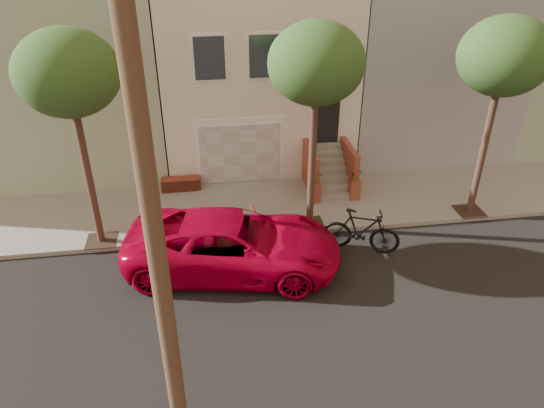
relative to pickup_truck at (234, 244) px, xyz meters
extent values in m
plane|color=black|center=(1.56, -2.13, -0.83)|extent=(90.00, 90.00, 0.00)
cube|color=gray|center=(1.56, 3.22, -0.76)|extent=(40.00, 3.70, 0.15)
cube|color=beige|center=(1.56, 9.07, 2.82)|extent=(7.00, 8.00, 7.00)
cube|color=#8FA081|center=(-5.24, 9.07, 2.82)|extent=(6.50, 8.00, 7.00)
cube|color=gray|center=(8.36, 9.07, 2.82)|extent=(6.50, 8.00, 7.00)
cube|color=white|center=(0.66, 5.09, 0.57)|extent=(3.20, 0.12, 2.50)
cube|color=silver|center=(0.66, 5.03, 0.47)|extent=(2.90, 0.06, 2.20)
cube|color=gray|center=(0.66, 3.22, -0.67)|extent=(3.20, 3.70, 0.02)
cube|color=brown|center=(-1.54, 4.77, -0.46)|extent=(1.40, 0.45, 0.44)
cube|color=black|center=(3.76, 5.04, 1.72)|extent=(1.00, 0.06, 2.00)
cube|color=#3F4751|center=(-0.24, 5.04, 3.92)|extent=(1.00, 0.06, 1.40)
cube|color=white|center=(-0.24, 5.06, 3.92)|extent=(1.15, 0.05, 1.55)
cube|color=#3F4751|center=(1.56, 5.04, 3.92)|extent=(1.00, 0.06, 1.40)
cube|color=white|center=(1.56, 5.06, 3.92)|extent=(1.15, 0.05, 1.55)
cube|color=#3F4751|center=(3.36, 5.04, 3.92)|extent=(1.00, 0.06, 1.40)
cube|color=white|center=(3.36, 5.06, 3.92)|extent=(1.15, 0.05, 1.55)
cube|color=gray|center=(3.76, 3.25, -0.58)|extent=(1.20, 0.28, 0.20)
cube|color=gray|center=(3.76, 3.53, -0.38)|extent=(1.20, 0.28, 0.20)
cube|color=gray|center=(3.76, 3.81, -0.18)|extent=(1.20, 0.28, 0.20)
cube|color=gray|center=(3.76, 4.09, 0.02)|extent=(1.20, 0.28, 0.20)
cube|color=gray|center=(3.76, 4.37, 0.22)|extent=(1.20, 0.28, 0.20)
cube|color=gray|center=(3.76, 4.65, 0.42)|extent=(1.20, 0.28, 0.20)
cube|color=gray|center=(3.76, 4.93, 0.62)|extent=(1.20, 0.28, 0.20)
cube|color=brown|center=(3.06, 4.09, 0.12)|extent=(0.18, 1.96, 1.60)
cube|color=brown|center=(4.46, 4.09, 0.12)|extent=(0.18, 1.96, 1.60)
cube|color=brown|center=(3.06, 3.21, -0.33)|extent=(0.35, 0.35, 0.70)
imported|color=#204318|center=(3.06, 3.21, 0.24)|extent=(0.40, 0.35, 0.45)
cube|color=brown|center=(4.46, 3.21, -0.33)|extent=(0.35, 0.35, 0.70)
imported|color=#204318|center=(4.46, 3.21, 0.24)|extent=(0.41, 0.35, 0.45)
cube|color=#2D2116|center=(-3.94, 1.77, -0.68)|extent=(0.90, 0.90, 0.02)
cylinder|color=#3B261B|center=(-3.94, 1.77, 1.42)|extent=(0.22, 0.22, 4.20)
ellipsoid|color=#204318|center=(-3.94, 1.77, 4.47)|extent=(2.70, 2.57, 2.29)
cube|color=#2D2116|center=(2.56, 1.77, -0.68)|extent=(0.90, 0.90, 0.02)
cylinder|color=#3B261B|center=(2.56, 1.77, 1.42)|extent=(0.22, 0.22, 4.20)
ellipsoid|color=#204318|center=(2.56, 1.77, 4.47)|extent=(2.70, 2.57, 2.29)
cube|color=#2D2116|center=(8.06, 1.77, -0.68)|extent=(0.90, 0.90, 0.02)
cylinder|color=#3B261B|center=(8.06, 1.77, 1.42)|extent=(0.22, 0.22, 4.20)
ellipsoid|color=#204318|center=(8.06, 1.77, 4.47)|extent=(2.70, 2.57, 2.29)
cylinder|color=#4A3222|center=(-1.44, -5.33, 4.17)|extent=(0.30, 0.30, 10.00)
imported|color=#B40026|center=(0.00, 0.00, 0.00)|extent=(6.40, 3.82, 1.66)
imported|color=black|center=(3.80, 0.34, -0.14)|extent=(2.36, 1.48, 1.37)
camera|label=1|loc=(-0.64, -11.59, 7.92)|focal=33.10mm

